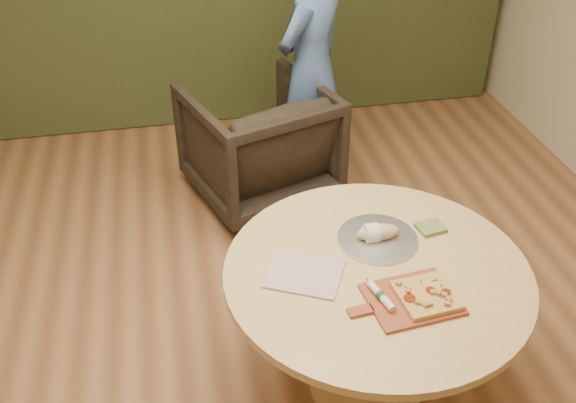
# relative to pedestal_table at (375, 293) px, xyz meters

# --- Properties ---
(room_shell) EXTENTS (5.04, 6.04, 2.84)m
(room_shell) POSITION_rel_pedestal_table_xyz_m (-0.42, 0.06, 0.79)
(room_shell) COLOR #92613A
(room_shell) RESTS_ON ground
(pedestal_table) EXTENTS (1.30, 1.30, 0.75)m
(pedestal_table) POSITION_rel_pedestal_table_xyz_m (0.00, 0.00, 0.00)
(pedestal_table) COLOR tan
(pedestal_table) RESTS_ON ground
(pizza_paddle) EXTENTS (0.46, 0.31, 0.01)m
(pizza_paddle) POSITION_rel_pedestal_table_xyz_m (0.06, -0.21, 0.15)
(pizza_paddle) COLOR brown
(pizza_paddle) RESTS_ON pedestal_table
(flatbread_pizza) EXTENTS (0.24, 0.24, 0.04)m
(flatbread_pizza) POSITION_rel_pedestal_table_xyz_m (0.13, -0.22, 0.17)
(flatbread_pizza) COLOR tan
(flatbread_pizza) RESTS_ON pizza_paddle
(cutlery_roll) EXTENTS (0.07, 0.20, 0.03)m
(cutlery_roll) POSITION_rel_pedestal_table_xyz_m (-0.05, -0.19, 0.17)
(cutlery_roll) COLOR beige
(cutlery_roll) RESTS_ON pizza_paddle
(newspaper) EXTENTS (0.38, 0.36, 0.01)m
(newspaper) POSITION_rel_pedestal_table_xyz_m (-0.31, 0.02, 0.15)
(newspaper) COLOR silver
(newspaper) RESTS_ON pedestal_table
(serving_tray) EXTENTS (0.36, 0.36, 0.02)m
(serving_tray) POSITION_rel_pedestal_table_xyz_m (0.06, 0.18, 0.15)
(serving_tray) COLOR silver
(serving_tray) RESTS_ON pedestal_table
(bread_roll) EXTENTS (0.19, 0.09, 0.09)m
(bread_roll) POSITION_rel_pedestal_table_xyz_m (0.05, 0.18, 0.18)
(bread_roll) COLOR tan
(bread_roll) RESTS_ON serving_tray
(green_packet) EXTENTS (0.14, 0.12, 0.02)m
(green_packet) POSITION_rel_pedestal_table_xyz_m (0.32, 0.21, 0.15)
(green_packet) COLOR #515E2A
(green_packet) RESTS_ON pedestal_table
(armchair) EXTENTS (1.07, 1.04, 0.88)m
(armchair) POSITION_rel_pedestal_table_xyz_m (-0.23, 1.75, -0.17)
(armchair) COLOR black
(armchair) RESTS_ON ground
(person_standing) EXTENTS (0.73, 0.71, 1.68)m
(person_standing) POSITION_rel_pedestal_table_xyz_m (0.16, 1.91, 0.23)
(person_standing) COLOR #405E8D
(person_standing) RESTS_ON ground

